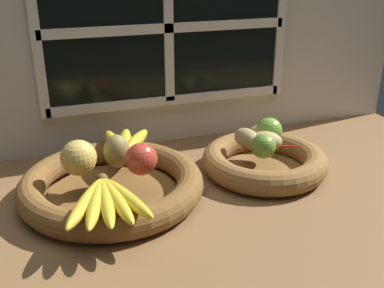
# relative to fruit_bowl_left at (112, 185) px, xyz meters

# --- Properties ---
(ground_plane) EXTENTS (1.40, 0.90, 0.03)m
(ground_plane) POSITION_rel_fruit_bowl_left_xyz_m (0.21, -0.02, -0.04)
(ground_plane) COLOR brown
(back_wall) EXTENTS (1.40, 0.05, 0.55)m
(back_wall) POSITION_rel_fruit_bowl_left_xyz_m (0.21, 0.28, 0.25)
(back_wall) COLOR silver
(back_wall) RESTS_ON ground_plane
(fruit_bowl_left) EXTENTS (0.40, 0.40, 0.06)m
(fruit_bowl_left) POSITION_rel_fruit_bowl_left_xyz_m (0.00, 0.00, 0.00)
(fruit_bowl_left) COLOR brown
(fruit_bowl_left) RESTS_ON ground_plane
(fruit_bowl_right) EXTENTS (0.30, 0.30, 0.06)m
(fruit_bowl_right) POSITION_rel_fruit_bowl_left_xyz_m (0.36, 0.00, 0.00)
(fruit_bowl_right) COLOR brown
(fruit_bowl_right) RESTS_ON ground_plane
(apple_golden_left) EXTENTS (0.08, 0.08, 0.08)m
(apple_golden_left) POSITION_rel_fruit_bowl_left_xyz_m (-0.06, 0.01, 0.07)
(apple_golden_left) COLOR #DBB756
(apple_golden_left) RESTS_ON fruit_bowl_left
(apple_red_right) EXTENTS (0.07, 0.07, 0.07)m
(apple_red_right) POSITION_rel_fruit_bowl_left_xyz_m (0.06, -0.03, 0.06)
(apple_red_right) COLOR #B73828
(apple_red_right) RESTS_ON fruit_bowl_left
(pear_brown) EXTENTS (0.08, 0.08, 0.07)m
(pear_brown) POSITION_rel_fruit_bowl_left_xyz_m (0.02, 0.02, 0.07)
(pear_brown) COLOR olive
(pear_brown) RESTS_ON fruit_bowl_left
(banana_bunch_front) EXTENTS (0.17, 0.20, 0.03)m
(banana_bunch_front) POSITION_rel_fruit_bowl_left_xyz_m (-0.03, -0.14, 0.04)
(banana_bunch_front) COLOR gold
(banana_bunch_front) RESTS_ON fruit_bowl_left
(banana_bunch_back) EXTENTS (0.12, 0.17, 0.03)m
(banana_bunch_back) POSITION_rel_fruit_bowl_left_xyz_m (0.05, 0.11, 0.05)
(banana_bunch_back) COLOR gold
(banana_bunch_back) RESTS_ON fruit_bowl_left
(potato_oblong) EXTENTS (0.06, 0.08, 0.05)m
(potato_oblong) POSITION_rel_fruit_bowl_left_xyz_m (0.33, 0.03, 0.05)
(potato_oblong) COLOR #A38451
(potato_oblong) RESTS_ON fruit_bowl_right
(potato_large) EXTENTS (0.09, 0.09, 0.04)m
(potato_large) POSITION_rel_fruit_bowl_left_xyz_m (0.36, 0.00, 0.05)
(potato_large) COLOR tan
(potato_large) RESTS_ON fruit_bowl_right
(potato_back) EXTENTS (0.09, 0.10, 0.04)m
(potato_back) POSITION_rel_fruit_bowl_left_xyz_m (0.38, 0.04, 0.05)
(potato_back) COLOR #A38451
(potato_back) RESTS_ON fruit_bowl_right
(lime_near) EXTENTS (0.06, 0.06, 0.06)m
(lime_near) POSITION_rel_fruit_bowl_left_xyz_m (0.34, -0.04, 0.06)
(lime_near) COLOR olive
(lime_near) RESTS_ON fruit_bowl_right
(lime_far) EXTENTS (0.06, 0.06, 0.06)m
(lime_far) POSITION_rel_fruit_bowl_left_xyz_m (0.39, 0.04, 0.06)
(lime_far) COLOR #6B9E33
(lime_far) RESTS_ON fruit_bowl_right
(chili_pepper) EXTENTS (0.14, 0.06, 0.02)m
(chili_pepper) POSITION_rel_fruit_bowl_left_xyz_m (0.38, -0.01, 0.04)
(chili_pepper) COLOR red
(chili_pepper) RESTS_ON fruit_bowl_right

